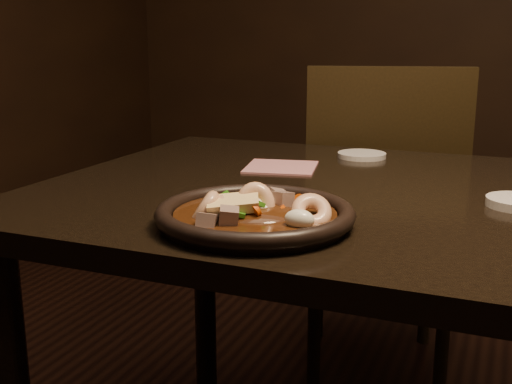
% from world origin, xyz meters
% --- Properties ---
extents(table, '(1.60, 0.90, 0.75)m').
position_xyz_m(table, '(0.00, 0.00, 0.67)').
color(table, black).
rests_on(table, floor).
extents(chair, '(0.55, 0.55, 0.95)m').
position_xyz_m(chair, '(-0.29, 0.66, 0.52)').
color(chair, black).
rests_on(chair, floor).
extents(plate, '(0.30, 0.30, 0.03)m').
position_xyz_m(plate, '(-0.30, -0.28, 0.77)').
color(plate, black).
rests_on(plate, table).
extents(stirfry, '(0.23, 0.20, 0.07)m').
position_xyz_m(stirfry, '(-0.30, -0.28, 0.77)').
color(stirfry, black).
rests_on(stirfry, plate).
extents(saucer_left, '(0.11, 0.11, 0.01)m').
position_xyz_m(saucer_left, '(-0.28, 0.32, 0.76)').
color(saucer_left, silver).
rests_on(saucer_left, table).
extents(napkin, '(0.17, 0.17, 0.00)m').
position_xyz_m(napkin, '(-0.41, 0.14, 0.75)').
color(napkin, '#B77177').
rests_on(napkin, table).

